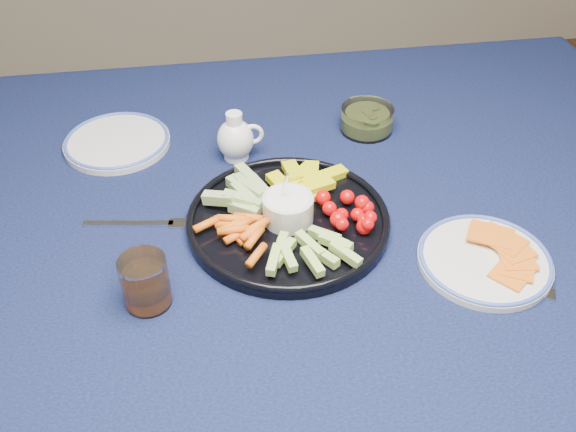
{
  "coord_description": "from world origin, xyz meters",
  "views": [
    {
      "loc": [
        -0.1,
        -0.89,
        1.45
      ],
      "look_at": [
        0.03,
        -0.09,
        0.77
      ],
      "focal_mm": 40.0,
      "sensor_mm": 36.0,
      "label": 1
    }
  ],
  "objects": [
    {
      "name": "creamer_pitcher",
      "position": [
        -0.04,
        0.13,
        0.79
      ],
      "size": [
        0.09,
        0.07,
        0.1
      ],
      "color": "white",
      "rests_on": "dining_table"
    },
    {
      "name": "juice_tumbler",
      "position": [
        -0.2,
        -0.22,
        0.78
      ],
      "size": [
        0.07,
        0.07,
        0.08
      ],
      "color": "silver",
      "rests_on": "dining_table"
    },
    {
      "name": "pickle_bowl",
      "position": [
        0.23,
        0.18,
        0.77
      ],
      "size": [
        0.11,
        0.11,
        0.05
      ],
      "color": "silver",
      "rests_on": "dining_table"
    },
    {
      "name": "crudite_platter",
      "position": [
        0.02,
        -0.09,
        0.77
      ],
      "size": [
        0.34,
        0.34,
        0.11
      ],
      "color": "black",
      "rests_on": "dining_table"
    },
    {
      "name": "fork_right",
      "position": [
        0.33,
        -0.28,
        0.75
      ],
      "size": [
        0.16,
        0.09,
        0.0
      ],
      "color": "silver",
      "rests_on": "dining_table"
    },
    {
      "name": "fork_left",
      "position": [
        -0.21,
        -0.05,
        0.75
      ],
      "size": [
        0.18,
        0.04,
        0.0
      ],
      "color": "silver",
      "rests_on": "dining_table"
    },
    {
      "name": "cheese_plate",
      "position": [
        0.32,
        -0.22,
        0.76
      ],
      "size": [
        0.21,
        0.21,
        0.02
      ],
      "color": "silver",
      "rests_on": "dining_table"
    },
    {
      "name": "side_plate_extra",
      "position": [
        -0.27,
        0.2,
        0.75
      ],
      "size": [
        0.21,
        0.21,
        0.02
      ],
      "color": "silver",
      "rests_on": "dining_table"
    },
    {
      "name": "dining_table",
      "position": [
        0.0,
        0.0,
        0.66
      ],
      "size": [
        1.67,
        1.07,
        0.75
      ],
      "color": "#52371B",
      "rests_on": "ground"
    }
  ]
}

